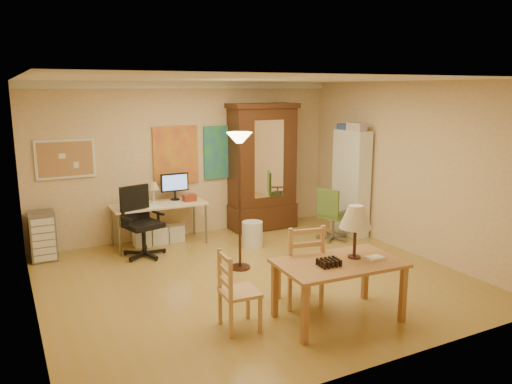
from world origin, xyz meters
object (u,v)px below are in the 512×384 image
computer_desk (160,219)px  office_chair_black (143,238)px  office_chair_green (332,226)px  armoire (262,175)px  dining_table (345,249)px  bookshelf (351,183)px

computer_desk → office_chair_black: 0.66m
office_chair_green → armoire: bearing=120.1°
dining_table → office_chair_black: (-1.48, 3.19, -0.53)m
office_chair_black → dining_table: bearing=-65.2°
dining_table → computer_desk: bearing=105.8°
computer_desk → bookshelf: bearing=-17.1°
office_chair_black → bookshelf: bookshelf is taller
office_chair_green → armoire: 1.63m
computer_desk → office_chair_black: bearing=-131.9°
armoire → bookshelf: armoire is taller
office_chair_green → computer_desk: bearing=156.9°
armoire → bookshelf: size_ratio=1.24×
dining_table → office_chair_black: dining_table is taller
dining_table → armoire: armoire is taller
computer_desk → armoire: armoire is taller
computer_desk → dining_table: bearing=-74.2°
computer_desk → office_chair_green: bearing=-23.1°
computer_desk → office_chair_green: (2.71, -1.16, -0.18)m
office_chair_black → office_chair_green: size_ratio=1.19×
dining_table → bookshelf: size_ratio=0.77×
computer_desk → office_chair_green: 2.95m
bookshelf → office_chair_green: bearing=-161.4°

